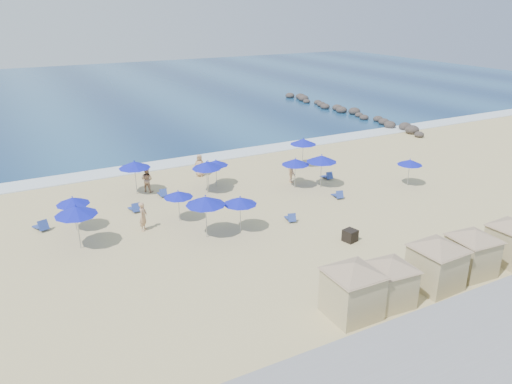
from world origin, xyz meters
TOP-DOWN VIEW (x-y plane):
  - ground at (0.00, 0.00)m, footprint 160.00×160.00m
  - ocean at (0.00, 55.00)m, footprint 160.00×80.00m
  - surf_line at (0.00, 15.50)m, footprint 160.00×2.50m
  - seawall at (0.00, -13.50)m, footprint 160.00×6.10m
  - rock_jetty at (24.01, 24.90)m, footprint 2.56×26.66m
  - trash_bin at (1.91, -3.74)m, footprint 0.85×0.85m
  - cabana_0 at (-2.69, -9.59)m, footprint 4.60×4.60m
  - cabana_1 at (-0.63, -9.68)m, footprint 4.10×4.10m
  - cabana_2 at (2.37, -9.65)m, footprint 4.57×4.57m
  - cabana_3 at (4.96, -9.59)m, footprint 4.32×4.32m
  - cabana_4 at (7.87, -9.69)m, footprint 4.34×4.34m
  - umbrella_0 at (-11.85, 5.36)m, footprint 1.98×1.98m
  - umbrella_1 at (-12.07, 2.79)m, footprint 2.35×2.35m
  - umbrella_2 at (-6.88, 9.74)m, footprint 2.27×2.27m
  - umbrella_3 at (-5.22, 0.73)m, footprint 2.36×2.36m
  - umbrella_4 at (-2.28, 7.48)m, footprint 2.14×2.14m
  - umbrella_5 at (-2.04, 7.78)m, footprint 2.11×2.11m
  - umbrella_6 at (-3.09, 0.50)m, footprint 2.03×2.03m
  - umbrella_7 at (-1.03, 8.62)m, footprint 1.85×1.85m
  - umbrella_8 at (3.93, 5.38)m, footprint 2.07×2.07m
  - umbrella_9 at (7.33, 9.47)m, footprint 2.22×2.22m
  - umbrella_10 at (5.72, 4.59)m, footprint 2.27×2.27m
  - umbrella_11 at (11.77, 1.73)m, footprint 1.87×1.87m
  - umbrella_12 at (-5.82, 3.71)m, footprint 1.85×1.85m
  - beach_chair_0 at (-13.72, 6.49)m, footprint 0.94×1.44m
  - beach_chair_1 at (-7.89, 6.64)m, footprint 0.61×1.26m
  - beach_chair_2 at (-5.37, 8.45)m, footprint 0.59×1.18m
  - beach_chair_3 at (0.41, 0.36)m, footprint 0.80×1.23m
  - beach_chair_4 at (5.52, 2.16)m, footprint 0.78×1.24m
  - beach_chair_5 at (7.29, 5.86)m, footprint 0.62×1.23m
  - beachgoer_0 at (-8.20, 3.47)m, footprint 0.75×0.79m
  - beachgoer_1 at (-6.02, 9.89)m, footprint 1.12×1.13m
  - beachgoer_2 at (4.40, 6.55)m, footprint 0.92×1.32m
  - beachgoer_3 at (-1.29, 11.31)m, footprint 1.04×0.96m

SIDE VIEW (x-z plane):
  - ground at x=0.00m, z-range 0.00..0.00m
  - ocean at x=0.00m, z-range 0.00..0.06m
  - surf_line at x=0.00m, z-range 0.00..0.08m
  - beach_chair_3 at x=0.41m, z-range -0.10..0.53m
  - beach_chair_2 at x=-5.37m, z-range -0.10..0.53m
  - beach_chair_4 at x=5.52m, z-range -0.10..0.54m
  - beach_chair_5 at x=7.29m, z-range -0.10..0.56m
  - beach_chair_1 at x=-7.89m, z-range -0.10..0.57m
  - beach_chair_0 at x=-13.72m, z-range -0.11..0.62m
  - trash_bin at x=1.91m, z-range 0.00..0.71m
  - rock_jetty at x=24.01m, z-range -0.12..0.84m
  - seawall at x=0.00m, z-range 0.04..1.26m
  - beachgoer_3 at x=-1.29m, z-range 0.00..1.79m
  - beachgoer_0 at x=-8.20m, z-range 0.00..1.82m
  - beachgoer_1 at x=-6.02m, z-range 0.00..1.85m
  - beachgoer_2 at x=4.40m, z-range 0.00..1.86m
  - cabana_1 at x=-0.63m, z-range 0.19..2.77m
  - cabana_3 at x=4.96m, z-range 0.20..2.92m
  - cabana_4 at x=7.87m, z-range 0.20..2.93m
  - cabana_2 at x=2.37m, z-range 0.21..3.08m
  - cabana_0 at x=-2.69m, z-range 0.21..3.10m
  - umbrella_7 at x=-1.03m, z-range 0.77..2.87m
  - umbrella_12 at x=-5.82m, z-range 0.77..2.89m
  - umbrella_11 at x=11.77m, z-range 0.78..2.91m
  - umbrella_0 at x=-11.85m, z-range 0.83..3.08m
  - umbrella_6 at x=-3.09m, z-range 0.85..3.15m
  - umbrella_8 at x=3.93m, z-range 0.87..3.22m
  - umbrella_5 at x=-2.04m, z-range 0.88..3.28m
  - umbrella_4 at x=-2.28m, z-range 0.89..3.32m
  - umbrella_9 at x=7.33m, z-range 0.93..3.45m
  - umbrella_2 at x=-6.88m, z-range 0.95..3.53m
  - umbrella_10 at x=5.72m, z-range 0.95..3.53m
  - umbrella_1 at x=-12.07m, z-range 0.98..3.66m
  - umbrella_3 at x=-5.22m, z-range 0.99..3.67m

